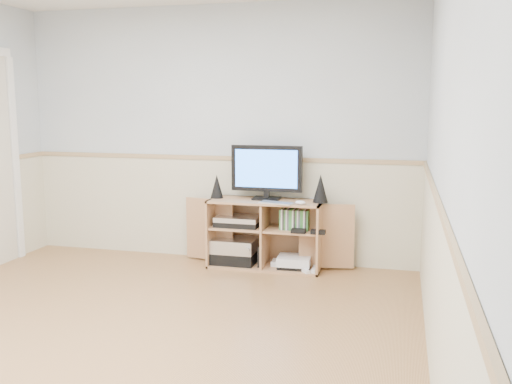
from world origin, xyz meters
TOP-DOWN VIEW (x-y plane):
  - room at (-0.06, 0.12)m, footprint 4.04×4.54m
  - media_cabinet at (0.55, 2.07)m, footprint 1.67×0.40m
  - monitor at (0.55, 2.07)m, footprint 0.68×0.18m
  - speaker_left at (0.06, 2.04)m, footprint 0.12×0.12m
  - speaker_right at (1.07, 2.04)m, footprint 0.14×0.14m
  - keyboard at (0.69, 1.88)m, footprint 0.33×0.18m
  - mouse at (0.91, 1.88)m, footprint 0.10×0.07m
  - av_components at (0.26, 2.02)m, footprint 0.51×0.31m
  - game_consoles at (0.82, 2.01)m, footprint 0.45×0.30m
  - game_cases at (0.84, 2.00)m, footprint 0.27×0.13m
  - wall_outlet at (1.00, 2.23)m, footprint 0.12×0.03m

SIDE VIEW (x-z plane):
  - game_consoles at x=0.82m, z-range 0.02..0.13m
  - av_components at x=0.26m, z-range -0.01..0.45m
  - media_cabinet at x=0.55m, z-range 0.01..0.66m
  - game_cases at x=0.84m, z-range 0.39..0.58m
  - wall_outlet at x=1.00m, z-range 0.54..0.66m
  - keyboard at x=0.69m, z-range 0.65..0.66m
  - mouse at x=0.91m, z-range 0.65..0.69m
  - speaker_left at x=0.06m, z-range 0.65..0.88m
  - speaker_right at x=1.07m, z-range 0.65..0.91m
  - monitor at x=0.55m, z-range 0.67..1.19m
  - room at x=-0.06m, z-range -0.05..2.49m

